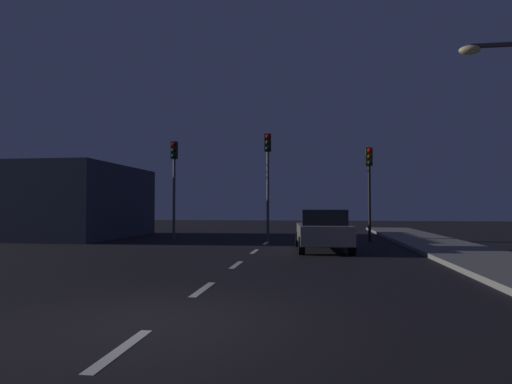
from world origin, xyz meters
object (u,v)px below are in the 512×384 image
Objects in this scene: traffic_signal_left at (174,171)px; traffic_signal_center at (268,166)px; car_stopped_ahead at (323,230)px; traffic_signal_right at (369,175)px.

traffic_signal_center is (4.92, 0.00, 0.19)m from traffic_signal_left.
car_stopped_ahead is at bearing -60.61° from traffic_signal_center.
traffic_signal_center is at bearing 119.39° from car_stopped_ahead.
traffic_signal_left is at bearing 179.99° from traffic_signal_right.
car_stopped_ahead is (-2.35, -4.73, -2.44)m from traffic_signal_right.
traffic_signal_center is at bearing 179.98° from traffic_signal_right.
traffic_signal_right is 5.82m from car_stopped_ahead.
traffic_signal_center is 6.18m from car_stopped_ahead.
traffic_signal_center reaches higher than car_stopped_ahead.
traffic_signal_center is 5.04m from traffic_signal_right.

